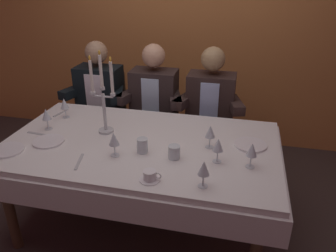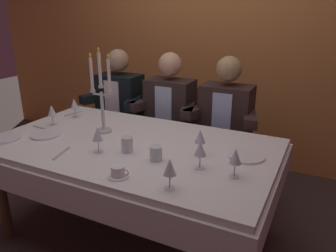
% 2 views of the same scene
% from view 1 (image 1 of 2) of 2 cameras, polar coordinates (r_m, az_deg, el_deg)
% --- Properties ---
extents(ground_plane, '(12.00, 12.00, 0.00)m').
position_cam_1_polar(ground_plane, '(2.78, -4.12, -16.30)').
color(ground_plane, '#3B302C').
extents(back_wall, '(6.00, 0.12, 2.70)m').
position_cam_1_polar(back_wall, '(3.72, 3.03, 17.75)').
color(back_wall, '#CC7B3F').
rests_on(back_wall, ground_plane).
extents(dining_table, '(1.94, 1.14, 0.74)m').
position_cam_1_polar(dining_table, '(2.41, -4.58, -5.19)').
color(dining_table, silver).
rests_on(dining_table, ground_plane).
extents(candelabra, '(0.19, 0.11, 0.61)m').
position_cam_1_polar(candelabra, '(2.43, -10.96, 4.36)').
color(candelabra, silver).
rests_on(candelabra, dining_table).
extents(dinner_plate_0, '(0.22, 0.22, 0.01)m').
position_cam_1_polar(dinner_plate_0, '(2.36, 13.84, -3.12)').
color(dinner_plate_0, white).
rests_on(dinner_plate_0, dining_table).
extents(dinner_plate_1, '(0.22, 0.22, 0.01)m').
position_cam_1_polar(dinner_plate_1, '(2.47, -25.77, -3.73)').
color(dinner_plate_1, white).
rests_on(dinner_plate_1, dining_table).
extents(dinner_plate_2, '(0.22, 0.22, 0.01)m').
position_cam_1_polar(dinner_plate_2, '(2.48, -19.71, -2.48)').
color(dinner_plate_2, white).
rests_on(dinner_plate_2, dining_table).
extents(wine_glass_0, '(0.07, 0.07, 0.16)m').
position_cam_1_polar(wine_glass_0, '(2.81, -17.27, 3.58)').
color(wine_glass_0, silver).
rests_on(wine_glass_0, dining_table).
extents(wine_glass_1, '(0.07, 0.07, 0.16)m').
position_cam_1_polar(wine_glass_1, '(2.24, 7.23, -1.05)').
color(wine_glass_1, silver).
rests_on(wine_glass_1, dining_table).
extents(wine_glass_2, '(0.07, 0.07, 0.16)m').
position_cam_1_polar(wine_glass_2, '(2.64, -20.05, 1.77)').
color(wine_glass_2, silver).
rests_on(wine_glass_2, dining_table).
extents(wine_glass_3, '(0.07, 0.07, 0.16)m').
position_cam_1_polar(wine_glass_3, '(2.07, 14.13, -4.08)').
color(wine_glass_3, silver).
rests_on(wine_glass_3, dining_table).
extents(wine_glass_4, '(0.07, 0.07, 0.16)m').
position_cam_1_polar(wine_glass_4, '(1.84, 6.11, -7.24)').
color(wine_glass_4, silver).
rests_on(wine_glass_4, dining_table).
extents(wine_glass_5, '(0.07, 0.07, 0.16)m').
position_cam_1_polar(wine_glass_5, '(2.15, -9.21, -2.34)').
color(wine_glass_5, silver).
rests_on(wine_glass_5, dining_table).
extents(wine_glass_6, '(0.07, 0.07, 0.16)m').
position_cam_1_polar(wine_glass_6, '(2.08, 8.54, -3.33)').
color(wine_glass_6, silver).
rests_on(wine_glass_6, dining_table).
extents(water_tumbler_0, '(0.07, 0.07, 0.10)m').
position_cam_1_polar(water_tumbler_0, '(2.20, -4.40, -3.32)').
color(water_tumbler_0, silver).
rests_on(water_tumbler_0, dining_table).
extents(water_tumbler_1, '(0.08, 0.08, 0.09)m').
position_cam_1_polar(water_tumbler_1, '(2.13, 1.06, -4.46)').
color(water_tumbler_1, silver).
rests_on(water_tumbler_1, dining_table).
extents(coffee_cup_0, '(0.13, 0.12, 0.06)m').
position_cam_1_polar(coffee_cup_0, '(1.93, -3.10, -8.52)').
color(coffee_cup_0, white).
rests_on(coffee_cup_0, dining_table).
extents(knife_0, '(0.06, 0.19, 0.01)m').
position_cam_1_polar(knife_0, '(2.18, -14.91, -5.89)').
color(knife_0, '#B7B7BC').
rests_on(knife_0, dining_table).
extents(fork_1, '(0.17, 0.03, 0.01)m').
position_cam_1_polar(fork_1, '(2.63, -21.38, -1.23)').
color(fork_1, '#B7B7BC').
rests_on(fork_1, dining_table).
extents(spoon_2, '(0.06, 0.17, 0.01)m').
position_cam_1_polar(spoon_2, '(2.94, -17.81, 2.12)').
color(spoon_2, '#B7B7BC').
rests_on(spoon_2, dining_table).
extents(seated_diner_0, '(0.63, 0.48, 1.24)m').
position_cam_1_polar(seated_diner_0, '(3.35, -11.48, 5.55)').
color(seated_diner_0, brown).
rests_on(seated_diner_0, ground_plane).
extents(seated_diner_1, '(0.63, 0.48, 1.24)m').
position_cam_1_polar(seated_diner_1, '(3.16, -2.32, 4.89)').
color(seated_diner_1, brown).
rests_on(seated_diner_1, ground_plane).
extents(seated_diner_2, '(0.63, 0.48, 1.24)m').
position_cam_1_polar(seated_diner_2, '(3.07, 7.28, 4.06)').
color(seated_diner_2, brown).
rests_on(seated_diner_2, ground_plane).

